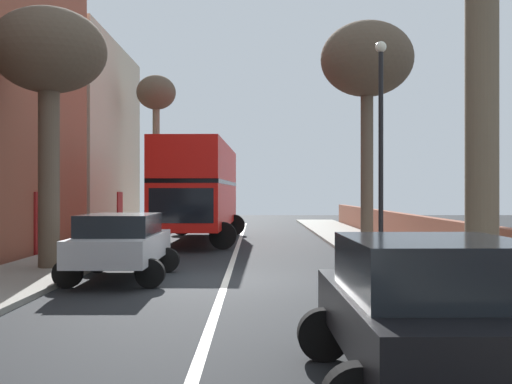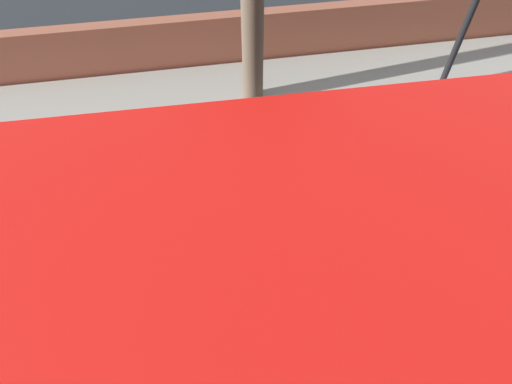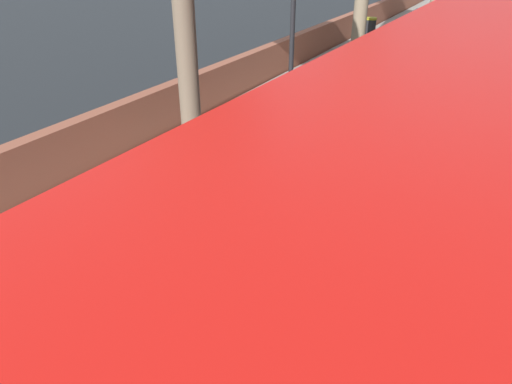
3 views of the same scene
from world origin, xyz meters
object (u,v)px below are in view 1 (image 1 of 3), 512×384
(lamppost_right, at_px, (380,133))
(parked_car_silver_left_0, at_px, (121,242))
(street_tree_left_2, at_px, (156,100))
(street_tree_left_4, at_px, (48,59))
(street_tree_right_3, at_px, (366,63))
(parked_car_black_right_1, at_px, (429,305))
(double_decker_bus, at_px, (199,186))

(lamppost_right, bearing_deg, parked_car_silver_left_0, -155.58)
(street_tree_left_2, bearing_deg, street_tree_left_4, -90.67)
(street_tree_right_3, relative_size, lamppost_right, 1.28)
(street_tree_left_2, bearing_deg, parked_car_black_right_1, -74.91)
(parked_car_silver_left_0, height_order, street_tree_left_2, street_tree_left_2)
(double_decker_bus, height_order, parked_car_black_right_1, double_decker_bus)
(double_decker_bus, distance_m, parked_car_black_right_1, 20.43)
(parked_car_silver_left_0, bearing_deg, street_tree_right_3, 46.29)
(parked_car_black_right_1, bearing_deg, street_tree_left_4, 126.28)
(street_tree_left_2, xyz_separation_m, lamppost_right, (8.84, -14.71, -3.11))
(parked_car_silver_left_0, xyz_separation_m, lamppost_right, (6.80, 3.09, 2.90))
(parked_car_black_right_1, distance_m, street_tree_left_4, 13.08)
(street_tree_left_4, bearing_deg, lamppost_right, 9.81)
(parked_car_silver_left_0, height_order, lamppost_right, lamppost_right)
(street_tree_left_4, distance_m, lamppost_right, 9.34)
(parked_car_silver_left_0, bearing_deg, lamppost_right, 24.42)
(street_tree_left_2, distance_m, street_tree_right_3, 13.81)
(parked_car_black_right_1, bearing_deg, parked_car_silver_left_0, 120.98)
(double_decker_bus, height_order, street_tree_left_2, street_tree_left_2)
(street_tree_right_3, bearing_deg, parked_car_black_right_1, -97.87)
(double_decker_bus, relative_size, street_tree_left_2, 1.35)
(lamppost_right, bearing_deg, double_decker_bus, 125.12)
(double_decker_bus, height_order, parked_car_silver_left_0, double_decker_bus)
(street_tree_right_3, bearing_deg, lamppost_right, -95.06)
(parked_car_black_right_1, bearing_deg, lamppost_right, 81.04)
(street_tree_right_3, distance_m, street_tree_left_4, 11.23)
(street_tree_right_3, height_order, street_tree_left_4, street_tree_right_3)
(parked_car_black_right_1, bearing_deg, street_tree_right_3, 82.13)
(street_tree_left_2, height_order, street_tree_right_3, street_tree_left_2)
(double_decker_bus, bearing_deg, street_tree_left_4, -106.73)
(double_decker_bus, xyz_separation_m, street_tree_right_3, (6.39, -4.09, 4.38))
(double_decker_bus, xyz_separation_m, street_tree_left_4, (-3.03, -10.09, 3.23))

